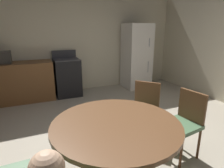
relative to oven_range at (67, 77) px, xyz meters
name	(u,v)px	position (x,y,z in m)	size (l,w,h in m)	color
ground_plane	(126,151)	(0.28, -2.67, -0.47)	(14.00, 14.00, 0.00)	#A89E89
wall_back	(73,40)	(0.28, 0.40, 0.88)	(6.06, 0.12, 2.70)	beige
kitchen_counter	(4,84)	(-1.40, 0.00, -0.02)	(2.10, 0.60, 0.90)	brown
oven_range	(67,77)	(0.00, 0.00, 0.00)	(0.60, 0.60, 1.10)	black
refrigerator	(136,56)	(1.93, -0.05, 0.41)	(0.68, 0.68, 1.76)	white
microwave	(0,58)	(-1.40, 0.00, 0.56)	(0.44, 0.32, 0.26)	#2D2B28
dining_table	(116,137)	(-0.10, -3.17, 0.14)	(1.25, 1.25, 0.76)	brown
chair_east	(185,120)	(0.94, -3.01, 0.03)	(0.46, 0.46, 0.87)	brown
chair_northeast	(145,108)	(0.68, -2.47, 0.03)	(0.56, 0.56, 0.87)	brown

